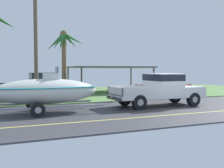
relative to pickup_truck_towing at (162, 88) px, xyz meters
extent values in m
cube|color=#38383D|center=(0.06, -1.14, -1.09)|extent=(36.00, 8.00, 0.06)
cube|color=#567F42|center=(0.06, 9.86, -1.06)|extent=(36.00, 14.00, 0.11)
cube|color=#DBCC4C|center=(0.06, -2.94, -1.05)|extent=(34.20, 0.12, 0.01)
cube|color=silver|center=(-0.35, 0.00, -0.43)|extent=(5.47, 2.03, 0.22)
cube|color=silver|center=(1.62, 0.00, -0.13)|extent=(1.53, 2.03, 0.38)
cube|color=silver|center=(0.03, 0.00, 0.27)|extent=(1.64, 2.03, 1.17)
cube|color=black|center=(0.03, 0.00, 0.62)|extent=(1.66, 2.05, 0.38)
cube|color=#9D9D9D|center=(-1.94, 0.00, -0.30)|extent=(2.30, 2.03, 0.04)
cube|color=silver|center=(-1.94, 0.98, -0.09)|extent=(2.30, 0.08, 0.45)
cube|color=silver|center=(-1.94, -0.98, -0.09)|extent=(2.30, 0.08, 0.45)
cube|color=silver|center=(-3.04, 0.00, -0.09)|extent=(0.08, 2.03, 0.45)
cube|color=#333338|center=(-3.14, 0.00, -0.49)|extent=(0.12, 1.83, 0.16)
sphere|color=#B2B2B7|center=(-3.26, 0.00, -0.44)|extent=(0.10, 0.10, 0.10)
cylinder|color=black|center=(1.54, 0.90, -0.66)|extent=(0.80, 0.28, 0.80)
cylinder|color=#9E9EA3|center=(1.54, 0.90, -0.66)|extent=(0.36, 0.29, 0.36)
cylinder|color=black|center=(1.54, -0.90, -0.66)|extent=(0.80, 0.28, 0.80)
cylinder|color=#9E9EA3|center=(1.54, -0.90, -0.66)|extent=(0.36, 0.29, 0.36)
cylinder|color=black|center=(-2.05, 0.90, -0.66)|extent=(0.80, 0.28, 0.80)
cylinder|color=#9E9EA3|center=(-2.05, 0.90, -0.66)|extent=(0.36, 0.29, 0.36)
cylinder|color=black|center=(-2.05, -0.90, -0.66)|extent=(0.80, 0.28, 0.80)
cylinder|color=#9E9EA3|center=(-2.05, -0.90, -0.66)|extent=(0.36, 0.29, 0.36)
cube|color=gray|center=(-3.71, 0.00, -0.68)|extent=(0.90, 0.10, 0.08)
cube|color=gray|center=(-6.80, 1.00, -0.68)|extent=(5.26, 0.12, 0.10)
cube|color=gray|center=(-6.80, -1.00, -0.68)|extent=(5.26, 0.12, 0.10)
cylinder|color=black|center=(-7.32, 1.06, -0.74)|extent=(0.64, 0.22, 0.64)
cylinder|color=#9E9EA3|center=(-7.32, 1.06, -0.74)|extent=(0.29, 0.23, 0.29)
cylinder|color=black|center=(-7.32, -1.06, -0.74)|extent=(0.64, 0.22, 0.64)
cylinder|color=#9E9EA3|center=(-7.32, -1.06, -0.74)|extent=(0.29, 0.23, 0.29)
ellipsoid|color=silver|center=(-6.80, 0.00, 0.00)|extent=(5.18, 1.98, 1.26)
ellipsoid|color=teal|center=(-6.80, 0.00, 0.22)|extent=(5.28, 2.02, 0.12)
cube|color=silver|center=(-6.54, 0.00, 0.58)|extent=(0.70, 0.60, 0.65)
cube|color=slate|center=(-6.24, 0.00, 1.05)|extent=(0.06, 0.56, 0.36)
cylinder|color=silver|center=(-4.47, 0.00, 0.50)|extent=(0.04, 0.04, 0.50)
cube|color=black|center=(-6.42, 6.29, -0.43)|extent=(5.51, 1.99, 0.22)
cube|color=black|center=(-4.43, 6.29, -0.13)|extent=(1.54, 1.99, 0.38)
cube|color=black|center=(-6.03, 6.29, 0.28)|extent=(1.65, 1.99, 1.18)
cube|color=black|center=(-6.03, 6.29, 0.64)|extent=(1.67, 2.01, 0.38)
cube|color=black|center=(-8.02, 6.29, -0.30)|extent=(2.31, 1.99, 0.04)
cube|color=black|center=(-8.02, 7.24, -0.09)|extent=(2.31, 0.08, 0.45)
cube|color=black|center=(-8.02, 5.33, -0.09)|extent=(2.31, 0.08, 0.45)
cylinder|color=black|center=(-4.51, 7.17, -0.66)|extent=(0.80, 0.28, 0.80)
cylinder|color=#9E9EA3|center=(-4.51, 7.17, -0.66)|extent=(0.36, 0.29, 0.36)
cylinder|color=black|center=(-4.51, 5.41, -0.66)|extent=(0.80, 0.28, 0.80)
cylinder|color=#9E9EA3|center=(-4.51, 5.41, -0.66)|extent=(0.36, 0.29, 0.36)
cylinder|color=black|center=(-8.13, 7.17, -0.66)|extent=(0.80, 0.28, 0.80)
cylinder|color=#9E9EA3|center=(-8.13, 7.17, -0.66)|extent=(0.36, 0.29, 0.36)
cylinder|color=black|center=(-8.13, 5.41, -0.66)|extent=(0.80, 0.28, 0.80)
cylinder|color=#9E9EA3|center=(-8.13, 5.41, -0.66)|extent=(0.36, 0.29, 0.36)
cube|color=#B21E19|center=(4.12, 6.06, -0.53)|extent=(4.50, 1.83, 0.70)
cube|color=black|center=(3.90, 6.06, 0.07)|extent=(2.52, 1.68, 0.50)
cylinder|color=black|center=(5.65, 6.89, -0.73)|extent=(0.66, 0.22, 0.66)
cylinder|color=#9E9EA3|center=(5.65, 6.89, -0.73)|extent=(0.30, 0.23, 0.30)
cylinder|color=black|center=(5.65, 5.24, -0.73)|extent=(0.66, 0.22, 0.66)
cylinder|color=#9E9EA3|center=(5.65, 5.24, -0.73)|extent=(0.30, 0.23, 0.30)
cylinder|color=black|center=(2.59, 6.89, -0.73)|extent=(0.66, 0.22, 0.66)
cylinder|color=#9E9EA3|center=(2.59, 6.89, -0.73)|extent=(0.30, 0.23, 0.30)
cylinder|color=black|center=(2.59, 5.24, -0.73)|extent=(0.66, 0.22, 0.66)
cylinder|color=#9E9EA3|center=(2.59, 5.24, -0.73)|extent=(0.30, 0.23, 0.30)
cylinder|color=#4C4238|center=(4.25, 12.46, 0.10)|extent=(0.14, 0.14, 2.31)
cylinder|color=#4C4238|center=(4.25, 7.85, 0.10)|extent=(0.14, 0.14, 2.31)
cylinder|color=#4C4238|center=(-2.64, 12.46, 0.10)|extent=(0.14, 0.14, 2.31)
cylinder|color=#4C4238|center=(-2.64, 7.85, 0.10)|extent=(0.14, 0.14, 2.31)
cube|color=#6B665B|center=(0.81, 10.15, 1.32)|extent=(7.39, 5.11, 0.14)
cylinder|color=brown|center=(-3.67, 9.67, 1.56)|extent=(0.40, 0.44, 5.23)
cone|color=#2D6B2D|center=(-2.83, 9.50, 3.73)|extent=(1.86, 0.65, 1.15)
cone|color=#2D6B2D|center=(-3.01, 10.06, 3.64)|extent=(1.72, 1.26, 1.40)
cone|color=#2D6B2D|center=(-3.63, 10.20, 3.57)|extent=(0.41, 1.33, 1.42)
cone|color=#2D6B2D|center=(-4.04, 10.16, 3.69)|extent=(1.22, 1.42, 1.28)
cone|color=#2D6B2D|center=(-4.38, 9.96, 3.42)|extent=(1.72, 0.93, 1.70)
cone|color=#2D6B2D|center=(-4.17, 9.37, 3.49)|extent=(1.46, 1.08, 1.62)
cone|color=#2D6B2D|center=(-3.98, 9.08, 3.42)|extent=(1.15, 1.65, 1.79)
cone|color=#2D6B2D|center=(-3.67, 9.14, 3.56)|extent=(0.33, 1.30, 1.44)
cone|color=#2D6B2D|center=(-3.21, 9.11, 3.79)|extent=(1.30, 1.48, 1.09)
sphere|color=brown|center=(-3.67, 9.67, 4.17)|extent=(0.64, 0.64, 0.64)
cone|color=#286028|center=(-8.57, 6.45, 4.36)|extent=(1.70, 0.63, 1.17)
cylinder|color=brown|center=(-6.78, 3.63, 3.04)|extent=(0.24, 0.24, 8.19)
camera|label=1|loc=(-8.94, -13.45, 1.07)|focal=43.17mm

